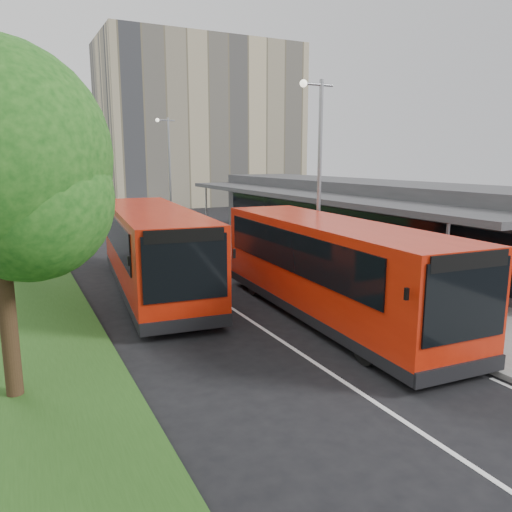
{
  "coord_description": "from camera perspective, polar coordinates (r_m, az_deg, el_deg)",
  "views": [
    {
      "loc": [
        -6.78,
        -14.54,
        5.22
      ],
      "look_at": [
        1.66,
        2.45,
        1.5
      ],
      "focal_mm": 35.0,
      "sensor_mm": 36.0,
      "label": 1
    }
  ],
  "objects": [
    {
      "name": "car_near",
      "position": [
        53.74,
        -16.63,
        5.6
      ],
      "size": [
        1.89,
        3.2,
        1.02
      ],
      "primitive_type": "imported",
      "rotation": [
        0.0,
        0.0,
        0.24
      ],
      "color": "#511A0B",
      "rests_on": "ground"
    },
    {
      "name": "kerb_dashes",
      "position": [
        35.41,
        -9.59,
        2.46
      ],
      "size": [
        0.12,
        56.0,
        0.01
      ],
      "color": "silver",
      "rests_on": "ground"
    },
    {
      "name": "car_far",
      "position": [
        59.27,
        -20.77,
        5.82
      ],
      "size": [
        1.99,
        3.34,
        1.04
      ],
      "primitive_type": "imported",
      "rotation": [
        0.0,
        0.0,
        -0.3
      ],
      "color": "navy",
      "rests_on": "ground"
    },
    {
      "name": "litter_bin",
      "position": [
        28.65,
        -1.65,
        1.71
      ],
      "size": [
        0.53,
        0.53,
        0.81
      ],
      "primitive_type": "cylinder",
      "rotation": [
        0.0,
        0.0,
        -0.2
      ],
      "color": "#311F14",
      "rests_on": "pavement"
    },
    {
      "name": "lamp_post_near",
      "position": [
        19.81,
        7.06,
        9.56
      ],
      "size": [
        1.44,
        0.28,
        8.0
      ],
      "color": "gray",
      "rests_on": "pavement"
    },
    {
      "name": "grass_verge",
      "position": [
        34.93,
        -26.47,
        1.4
      ],
      "size": [
        5.0,
        80.0,
        0.1
      ],
      "primitive_type": "cube",
      "color": "#234917",
      "rests_on": "ground"
    },
    {
      "name": "bus_second",
      "position": [
        20.05,
        -11.67,
        0.72
      ],
      "size": [
        4.09,
        11.86,
        3.3
      ],
      "rotation": [
        0.0,
        0.0,
        -0.1
      ],
      "color": "#BA1F09",
      "rests_on": "ground"
    },
    {
      "name": "lane_centre_line",
      "position": [
        30.75,
        -13.29,
        1.03
      ],
      "size": [
        0.12,
        70.0,
        0.01
      ],
      "primitive_type": "cube",
      "color": "silver",
      "rests_on": "ground"
    },
    {
      "name": "pavement",
      "position": [
        37.19,
        -6.06,
        3.07
      ],
      "size": [
        5.0,
        80.0,
        0.15
      ],
      "primitive_type": "cube",
      "color": "slate",
      "rests_on": "ground"
    },
    {
      "name": "bus_main",
      "position": [
        16.47,
        8.55,
        -1.53
      ],
      "size": [
        3.48,
        11.52,
        3.23
      ],
      "rotation": [
        0.0,
        0.0,
        -0.05
      ],
      "color": "#BA1F09",
      "rests_on": "ground"
    },
    {
      "name": "office_block",
      "position": [
        60.36,
        -6.43,
        14.61
      ],
      "size": [
        22.0,
        12.0,
        18.0
      ],
      "primitive_type": "cube",
      "color": "tan",
      "rests_on": "ground"
    },
    {
      "name": "bollard",
      "position": [
        33.98,
        -6.6,
        3.29
      ],
      "size": [
        0.16,
        0.16,
        1.01
      ],
      "primitive_type": "cylinder",
      "rotation": [
        0.0,
        0.0,
        0.02
      ],
      "color": "#E1AC0B",
      "rests_on": "pavement"
    },
    {
      "name": "station_building",
      "position": [
        28.8,
        11.59,
        4.52
      ],
      "size": [
        7.7,
        26.0,
        4.0
      ],
      "color": "#303033",
      "rests_on": "ground"
    },
    {
      "name": "ground",
      "position": [
        16.87,
        -1.35,
        -6.93
      ],
      "size": [
        120.0,
        120.0,
        0.0
      ],
      "primitive_type": "plane",
      "color": "black",
      "rests_on": "ground"
    },
    {
      "name": "tree_far",
      "position": [
        35.59,
        -27.19,
        9.43
      ],
      "size": [
        4.76,
        4.76,
        7.65
      ],
      "color": "#342314",
      "rests_on": "ground"
    },
    {
      "name": "lamp_post_far",
      "position": [
        38.13,
        -9.97,
        10.17
      ],
      "size": [
        1.44,
        0.28,
        8.0
      ],
      "color": "gray",
      "rests_on": "pavement"
    }
  ]
}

